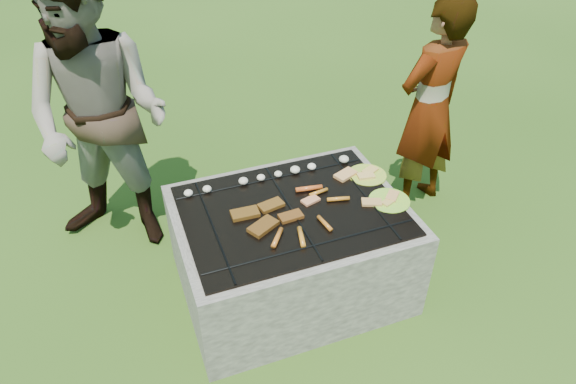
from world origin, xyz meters
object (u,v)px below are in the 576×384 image
plate_far (367,175)px  cook (430,108)px  plate_near (389,201)px  bystander (100,119)px  fire_pit (291,252)px

plate_far → cook: 0.76m
plate_near → bystander: bystander is taller
plate_far → bystander: size_ratio=0.16×
plate_near → fire_pit: bearing=167.9°
plate_far → bystander: bearing=154.7°
plate_near → cook: size_ratio=0.20×
cook → bystander: bystander is taller
cook → bystander: bearing=-23.1°
plate_far → plate_near: bearing=-89.7°
fire_pit → bystander: size_ratio=0.70×
plate_far → plate_near: size_ratio=0.94×
bystander → plate_near: bearing=-1.3°
cook → bystander: 2.15m
cook → bystander: size_ratio=0.84×
plate_far → bystander: 1.65m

